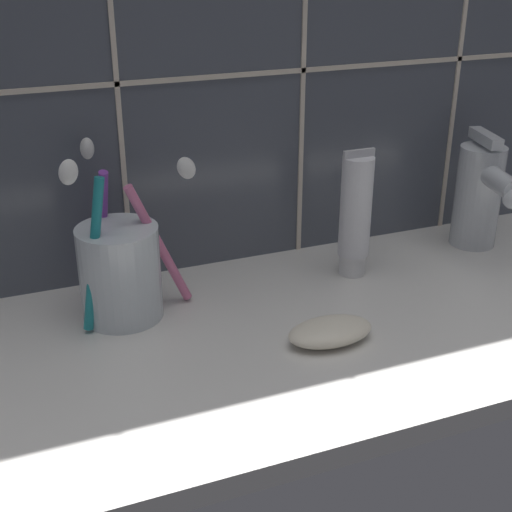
% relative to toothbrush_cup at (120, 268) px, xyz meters
% --- Properties ---
extents(sink_counter, '(0.78, 0.33, 0.02)m').
position_rel_toothbrush_cup_xyz_m(sink_counter, '(0.20, -0.08, -0.06)').
color(sink_counter, silver).
rests_on(sink_counter, ground).
extents(toothbrush_cup, '(0.13, 0.12, 0.17)m').
position_rel_toothbrush_cup_xyz_m(toothbrush_cup, '(0.00, 0.00, 0.00)').
color(toothbrush_cup, silver).
rests_on(toothbrush_cup, sink_counter).
extents(toothpaste_tube, '(0.03, 0.03, 0.14)m').
position_rel_toothbrush_cup_xyz_m(toothpaste_tube, '(0.25, -0.00, 0.02)').
color(toothpaste_tube, white).
rests_on(toothpaste_tube, sink_counter).
extents(sink_faucet, '(0.05, 0.12, 0.13)m').
position_rel_toothbrush_cup_xyz_m(sink_faucet, '(0.42, 0.01, 0.02)').
color(sink_faucet, silver).
rests_on(sink_faucet, sink_counter).
extents(soap_bar, '(0.08, 0.05, 0.02)m').
position_rel_toothbrush_cup_xyz_m(soap_bar, '(0.16, -0.12, -0.04)').
color(soap_bar, silver).
rests_on(soap_bar, sink_counter).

